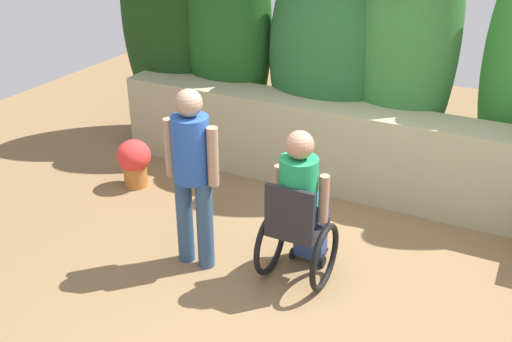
{
  "coord_description": "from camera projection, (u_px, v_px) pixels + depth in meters",
  "views": [
    {
      "loc": [
        1.32,
        -3.67,
        3.0
      ],
      "look_at": [
        -0.65,
        0.21,
        0.85
      ],
      "focal_mm": 41.79,
      "sensor_mm": 36.0,
      "label": 1
    }
  ],
  "objects": [
    {
      "name": "ground_plane",
      "position": [
        316.0,
        292.0,
        4.8
      ],
      "size": [
        11.84,
        11.84,
        0.0
      ],
      "primitive_type": "plane",
      "color": "brown"
    },
    {
      "name": "stone_retaining_wall",
      "position": [
        384.0,
        156.0,
        6.04
      ],
      "size": [
        6.0,
        0.5,
        0.92
      ],
      "primitive_type": "cube",
      "color": "tan",
      "rests_on": "ground"
    },
    {
      "name": "hedge_backdrop",
      "position": [
        395.0,
        49.0,
        6.12
      ],
      "size": [
        6.91,
        1.19,
        3.12
      ],
      "color": "#193A13",
      "rests_on": "ground"
    },
    {
      "name": "person_standing_companion",
      "position": [
        192.0,
        169.0,
        4.77
      ],
      "size": [
        0.49,
        0.3,
        1.57
      ],
      "rotation": [
        0.0,
        0.0,
        0.03
      ],
      "color": "#304C6D",
      "rests_on": "ground"
    },
    {
      "name": "flower_pot_purple_near",
      "position": [
        134.0,
        161.0,
        6.32
      ],
      "size": [
        0.36,
        0.36,
        0.53
      ],
      "color": "#AE632C",
      "rests_on": "ground"
    },
    {
      "name": "person_in_wheelchair",
      "position": [
        300.0,
        211.0,
        4.72
      ],
      "size": [
        0.53,
        0.66,
        1.33
      ],
      "rotation": [
        0.0,
        0.0,
        0.03
      ],
      "color": "black",
      "rests_on": "ground"
    }
  ]
}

